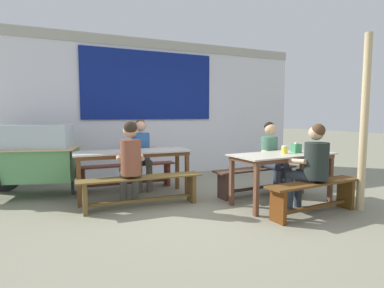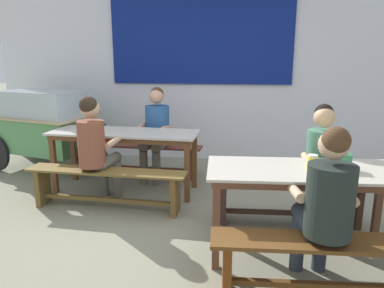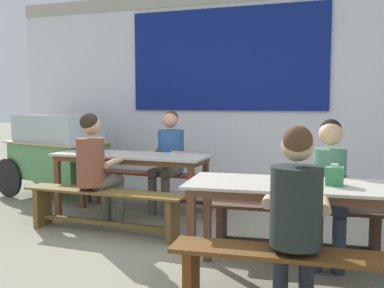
% 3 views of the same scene
% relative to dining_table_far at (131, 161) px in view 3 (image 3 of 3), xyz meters
% --- Properties ---
extents(ground_plane, '(40.00, 40.00, 0.00)m').
position_rel_dining_table_far_xyz_m(ground_plane, '(0.86, -0.98, -0.70)').
color(ground_plane, gray).
extents(backdrop_wall, '(7.24, 0.23, 3.02)m').
position_rel_dining_table_far_xyz_m(backdrop_wall, '(0.86, 1.70, 0.89)').
color(backdrop_wall, white).
rests_on(backdrop_wall, ground_plane).
extents(dining_table_far, '(1.89, 0.67, 0.78)m').
position_rel_dining_table_far_xyz_m(dining_table_far, '(0.00, 0.00, 0.00)').
color(dining_table_far, beige).
rests_on(dining_table_far, ground_plane).
extents(dining_table_near, '(1.69, 0.81, 0.78)m').
position_rel_dining_table_far_xyz_m(dining_table_near, '(2.02, -1.27, -0.00)').
color(dining_table_near, beige).
rests_on(dining_table_near, ground_plane).
extents(bench_far_back, '(1.79, 0.33, 0.46)m').
position_rel_dining_table_far_xyz_m(bench_far_back, '(0.02, 0.61, -0.39)').
color(bench_far_back, brown).
rests_on(bench_far_back, ground_plane).
extents(bench_far_front, '(1.83, 0.34, 0.46)m').
position_rel_dining_table_far_xyz_m(bench_far_front, '(-0.02, -0.61, -0.39)').
color(bench_far_front, brown).
rests_on(bench_far_front, ground_plane).
extents(bench_near_back, '(1.61, 0.43, 0.46)m').
position_rel_dining_table_far_xyz_m(bench_near_back, '(1.98, -0.66, -0.38)').
color(bench_near_back, '#4A3224').
rests_on(bench_near_back, ground_plane).
extents(bench_near_front, '(1.57, 0.41, 0.46)m').
position_rel_dining_table_far_xyz_m(bench_near_front, '(2.07, -1.88, -0.39)').
color(bench_near_front, brown).
rests_on(bench_near_front, ground_plane).
extents(food_cart, '(1.93, 1.23, 1.20)m').
position_rel_dining_table_far_xyz_m(food_cart, '(-1.55, 0.73, 0.01)').
color(food_cart, '#5C9F60').
rests_on(food_cart, ground_plane).
extents(person_near_front, '(0.46, 0.59, 1.25)m').
position_rel_dining_table_far_xyz_m(person_near_front, '(2.07, -1.80, 0.01)').
color(person_near_front, '#2F3A46').
rests_on(person_near_front, ground_plane).
extents(person_center_facing, '(0.47, 0.58, 1.29)m').
position_rel_dining_table_far_xyz_m(person_center_facing, '(0.27, 0.54, 0.03)').
color(person_center_facing, '#655D50').
rests_on(person_center_facing, ground_plane).
extents(person_right_near_table, '(0.40, 0.53, 1.25)m').
position_rel_dining_table_far_xyz_m(person_right_near_table, '(2.26, -0.72, 0.01)').
color(person_right_near_table, '#2D364A').
rests_on(person_right_near_table, ground_plane).
extents(person_left_back_turned, '(0.44, 0.59, 1.28)m').
position_rel_dining_table_far_xyz_m(person_left_back_turned, '(-0.15, -0.53, 0.03)').
color(person_left_back_turned, '#626257').
rests_on(person_left_back_turned, ground_plane).
extents(tissue_box, '(0.13, 0.11, 0.16)m').
position_rel_dining_table_far_xyz_m(tissue_box, '(2.30, -1.25, 0.15)').
color(tissue_box, '#378852').
rests_on(tissue_box, dining_table_near).
extents(condiment_jar, '(0.09, 0.09, 0.12)m').
position_rel_dining_table_far_xyz_m(condiment_jar, '(2.07, -1.26, 0.14)').
color(condiment_jar, yellow).
rests_on(condiment_jar, dining_table_near).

